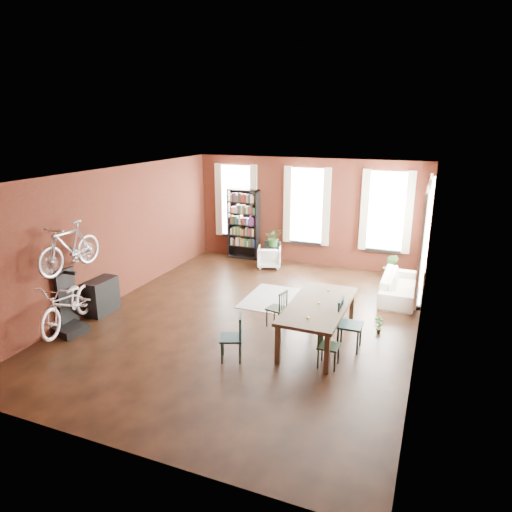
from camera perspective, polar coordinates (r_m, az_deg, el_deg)
The scene contains 19 objects.
room at distance 10.00m, azimuth 1.81°, elevation 4.44°, with size 9.00×9.04×3.22m.
dining_table at distance 9.18m, azimuth 7.77°, elevation -8.29°, with size 1.08×2.37×0.81m, color #483B2B.
dining_chair_a at distance 8.46m, azimuth -3.14°, elevation -10.18°, with size 0.40×0.40×0.87m, color #173334.
dining_chair_b at distance 9.77m, azimuth 2.60°, elevation -6.55°, with size 0.37×0.37×0.81m, color black.
dining_chair_c at distance 8.35m, azimuth 9.08°, elevation -11.03°, with size 0.37×0.37×0.80m, color black.
dining_chair_d at distance 8.98m, azimuth 11.67°, elevation -8.42°, with size 0.46×0.46×0.99m, color #1B3C3D.
bookshelf at distance 14.38m, azimuth -1.57°, elevation 4.00°, with size 1.00×0.32×2.20m, color black.
white_armchair at distance 13.64m, azimuth 1.67°, elevation 0.01°, with size 0.67×0.63×0.69m, color white.
cream_sofa at distance 11.83m, azimuth 17.56°, elevation -3.12°, with size 2.08×0.61×0.81m, color beige.
striped_rug at distance 11.38m, azimuth 1.66°, elevation -5.25°, with size 1.11×1.77×0.01m, color black.
bike_trainer at distance 10.31m, azimuth -22.15°, elevation -8.51°, with size 0.55×0.55×0.16m, color black.
bike_wall_rack at distance 10.39m, azimuth -22.58°, elevation -4.97°, with size 0.16×0.60×1.30m, color black.
console_table at distance 11.00m, azimuth -18.75°, elevation -4.76°, with size 0.40×0.80×0.80m, color black.
plant_stand at distance 13.76m, azimuth 2.17°, elevation -0.02°, with size 0.31×0.31×0.61m, color black.
plant_by_sofa at distance 13.18m, azimuth 16.36°, elevation -2.10°, with size 0.41×0.74×0.33m, color #2D5C25.
plant_small at distance 9.91m, azimuth 15.03°, elevation -8.95°, with size 0.19×0.37×0.13m, color #346127.
bicycle_floor at distance 9.94m, azimuth -22.74°, elevation -3.02°, with size 0.67×1.01×1.93m, color white.
bicycle_hung at distance 9.80m, azimuth -22.48°, elevation 2.88°, with size 0.47×1.00×1.66m, color #A5A8AD.
plant_on_stand at distance 13.63m, azimuth 2.25°, elevation 2.09°, with size 0.50×0.55×0.43m, color #284F1F.
Camera 1 is at (3.61, -8.56, 4.25)m, focal length 32.00 mm.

